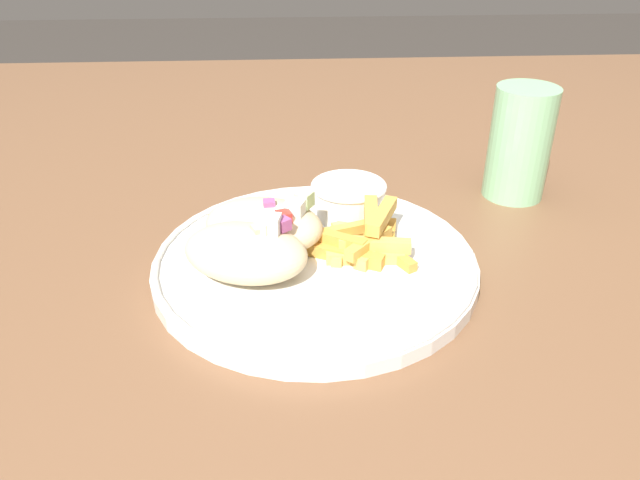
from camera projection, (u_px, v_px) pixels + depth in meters
The scene contains 7 objects.
table at pixel (315, 307), 0.63m from camera, with size 1.57×1.57×0.71m.
plate at pixel (320, 262), 0.59m from camera, with size 0.30×0.30×0.02m.
pita_sandwich_near at pixel (246, 252), 0.55m from camera, with size 0.13×0.11×0.06m.
pita_sandwich_far at pixel (265, 225), 0.59m from camera, with size 0.13×0.11×0.06m.
fries_pile at pixel (363, 240), 0.59m from camera, with size 0.11×0.09×0.04m.
sauce_ramekin at pixel (348, 197), 0.66m from camera, with size 0.08×0.08×0.03m.
water_glass at pixel (519, 148), 0.71m from camera, with size 0.07×0.07×0.13m.
Camera 1 is at (-0.02, -0.51, 1.03)m, focal length 35.00 mm.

